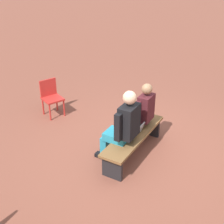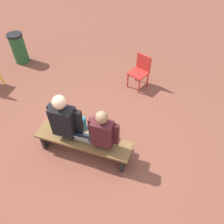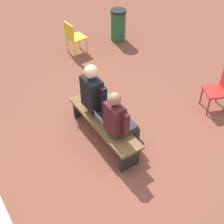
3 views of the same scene
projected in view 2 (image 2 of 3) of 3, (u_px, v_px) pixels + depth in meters
ground_plane at (93, 155)px, 4.28m from camera, size 60.00×60.00×0.00m
bench at (84, 142)px, 4.06m from camera, size 1.80×0.44×0.45m
person_student at (105, 133)px, 3.76m from camera, size 0.52×0.66×1.32m
person_adult at (68, 121)px, 3.88m from camera, size 0.60×0.76×1.44m
laptop at (84, 138)px, 3.94m from camera, size 0.32×0.29×0.21m
plastic_chair_near_bench_left at (140, 70)px, 5.43m from camera, size 0.55×0.55×0.84m
litter_bin at (19, 48)px, 6.24m from camera, size 0.42×0.42×0.86m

